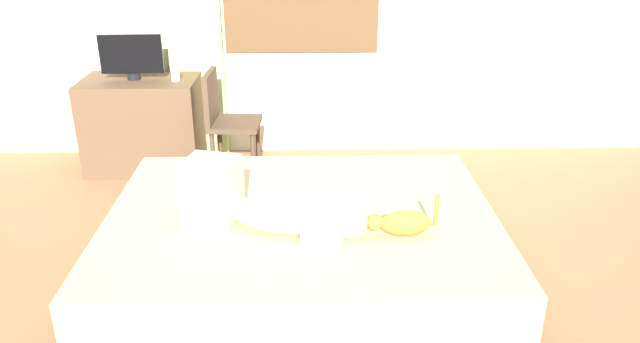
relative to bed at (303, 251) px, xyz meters
The scene contains 9 objects.
ground_plane 0.25m from the bed, 92.98° to the right, with size 16.00×16.00×0.00m, color olive.
bed is the anchor object (origin of this frame).
person_lying 0.43m from the bed, 138.65° to the right, with size 0.94×0.46×0.34m.
cat 0.64m from the bed, 27.37° to the right, with size 0.36×0.12×0.21m.
desk 2.21m from the bed, 125.73° to the left, with size 0.90×0.56×0.74m.
tv_monitor 2.33m from the bed, 126.43° to the left, with size 0.48×0.10×0.35m.
cup 2.07m from the bed, 119.58° to the left, with size 0.07×0.07×0.09m, color white.
chair_by_desk 1.65m from the bed, 111.27° to the left, with size 0.40×0.40×0.86m.
curtain_left 2.47m from the bed, 112.86° to the left, with size 0.44×0.06×2.51m, color #ADCC75.
Camera 1 is at (0.03, -2.82, 1.97)m, focal length 34.12 mm.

